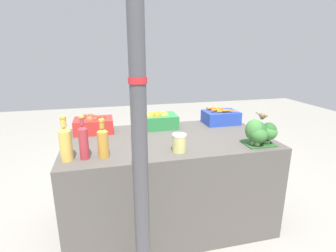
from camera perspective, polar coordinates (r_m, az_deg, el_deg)
The scene contains 12 objects.
ground_plane at distance 2.48m, azimuth 0.00°, elevation -19.57°, with size 10.00×10.00×0.00m, color gray.
market_table at distance 2.28m, azimuth 0.00°, elevation -11.74°, with size 1.63×0.90×0.77m, color #56514C.
support_pole at distance 1.27m, azimuth -6.46°, elevation 4.58°, with size 0.09×0.09×2.39m.
apple_crate at distance 2.34m, azimuth -15.99°, elevation 0.51°, with size 0.32×0.23×0.15m.
orange_crate at distance 2.38m, azimuth -2.17°, elevation 1.29°, with size 0.32×0.23×0.16m.
carrot_crate at distance 2.57m, azimuth 11.43°, elevation 2.02°, with size 0.32×0.23×0.16m.
broccoli_pile at distance 2.05m, azimuth 19.54°, elevation -1.30°, with size 0.25×0.20×0.20m.
juice_bottle_golden at distance 1.78m, azimuth -21.40°, elevation -3.36°, with size 0.08×0.08×0.29m.
juice_bottle_ruby at distance 1.77m, azimuth -17.91°, elevation -3.13°, with size 0.06×0.06×0.29m.
juice_bottle_amber at distance 1.77m, azimuth -13.98°, elevation -3.31°, with size 0.07×0.07×0.26m.
pickle_jar at distance 1.82m, azimuth 2.46°, elevation -3.68°, with size 0.10×0.10×0.13m.
sparrow_bird at distance 2.03m, azimuth 19.92°, elevation 2.14°, with size 0.04×0.14×0.05m.
Camera 1 is at (-0.48, -1.95, 1.45)m, focal length 28.00 mm.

